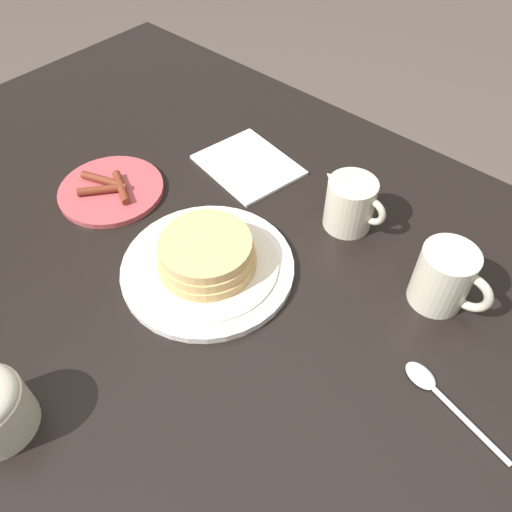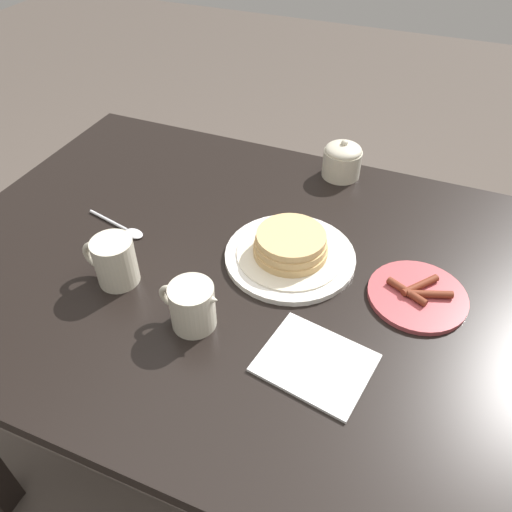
{
  "view_description": "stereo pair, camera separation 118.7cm",
  "coord_description": "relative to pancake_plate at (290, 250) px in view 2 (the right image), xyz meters",
  "views": [
    {
      "loc": [
        0.39,
        -0.36,
        1.35
      ],
      "look_at": [
        0.07,
        0.0,
        0.8
      ],
      "focal_mm": 35.0,
      "sensor_mm": 36.0,
      "label": 1
    },
    {
      "loc": [
        -0.2,
        0.66,
        1.44
      ],
      "look_at": [
        0.07,
        0.0,
        0.8
      ],
      "focal_mm": 35.0,
      "sensor_mm": 36.0,
      "label": 2
    }
  ],
  "objects": [
    {
      "name": "side_plate_bacon",
      "position": [
        -0.25,
        0.01,
        -0.02
      ],
      "size": [
        0.18,
        0.18,
        0.02
      ],
      "color": "#B2474C",
      "rests_on": "dining_table"
    },
    {
      "name": "napkin",
      "position": [
        -0.12,
        0.23,
        -0.02
      ],
      "size": [
        0.2,
        0.17,
        0.01
      ],
      "color": "white",
      "rests_on": "dining_table"
    },
    {
      "name": "spoon",
      "position": [
        0.36,
        0.05,
        -0.02
      ],
      "size": [
        0.16,
        0.05,
        0.01
      ],
      "color": "silver",
      "rests_on": "dining_table"
    },
    {
      "name": "sugar_bowl",
      "position": [
        -0.02,
        -0.33,
        0.02
      ],
      "size": [
        0.09,
        0.09,
        0.1
      ],
      "color": "beige",
      "rests_on": "dining_table"
    },
    {
      "name": "dining_table",
      "position": [
        -0.01,
        0.05,
        -0.14
      ],
      "size": [
        1.44,
        0.9,
        0.77
      ],
      "color": "black",
      "rests_on": "ground_plane"
    },
    {
      "name": "creamer_pitcher",
      "position": [
        0.1,
        0.22,
        0.02
      ],
      "size": [
        0.12,
        0.08,
        0.1
      ],
      "color": "beige",
      "rests_on": "dining_table"
    },
    {
      "name": "pancake_plate",
      "position": [
        0.0,
        0.0,
        0.0
      ],
      "size": [
        0.26,
        0.26,
        0.06
      ],
      "color": "white",
      "rests_on": "dining_table"
    },
    {
      "name": "coffee_mug",
      "position": [
        0.28,
        0.18,
        0.03
      ],
      "size": [
        0.11,
        0.08,
        0.09
      ],
      "color": "beige",
      "rests_on": "dining_table"
    },
    {
      "name": "ground_plane",
      "position": [
        -0.01,
        0.05,
        -0.79
      ],
      "size": [
        8.0,
        8.0,
        0.0
      ],
      "primitive_type": "plane",
      "color": "#51473F"
    }
  ]
}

